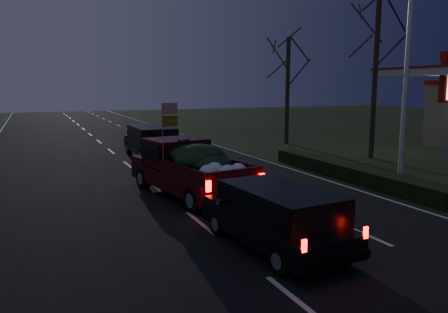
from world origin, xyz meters
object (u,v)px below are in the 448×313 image
object	(u,v)px
pickup_truck	(189,165)
rear_suv	(277,212)
light_pole	(409,43)
lead_suv	(151,138)

from	to	relation	value
pickup_truck	rear_suv	size ratio (longest dim) A/B	1.34
light_pole	lead_suv	size ratio (longest dim) A/B	1.91
lead_suv	rear_suv	xyz separation A→B (m)	(-0.70, -14.55, -0.12)
light_pole	rear_suv	world-z (taller)	light_pole
light_pole	pickup_truck	distance (m)	9.83
lead_suv	light_pole	bearing A→B (deg)	-52.18
light_pole	rear_suv	distance (m)	10.70
light_pole	pickup_truck	bearing A→B (deg)	172.46
light_pole	pickup_truck	size ratio (longest dim) A/B	1.57
light_pole	lead_suv	distance (m)	13.42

